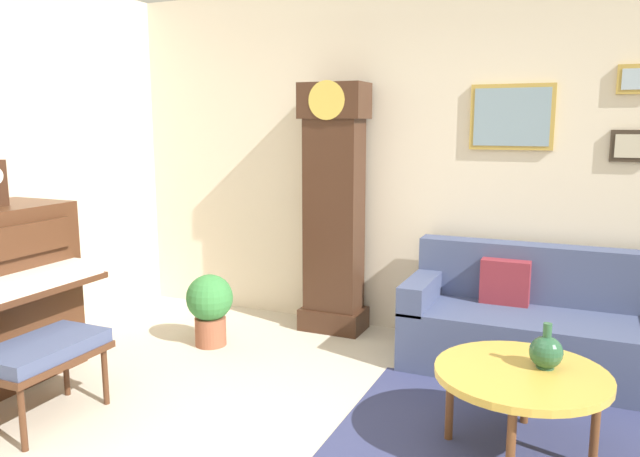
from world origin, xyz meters
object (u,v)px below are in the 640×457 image
object	(u,v)px
grandfather_clock	(334,215)
piano_bench	(43,354)
potted_plant	(210,305)
couch	(546,327)
green_jug	(546,352)
coffee_table	(521,377)

from	to	relation	value
grandfather_clock	piano_bench	bearing A→B (deg)	-112.80
piano_bench	potted_plant	world-z (taller)	potted_plant
grandfather_clock	potted_plant	bearing A→B (deg)	-134.89
couch	green_jug	size ratio (longest dim) A/B	7.92
piano_bench	green_jug	world-z (taller)	green_jug
grandfather_clock	coffee_table	xyz separation A→B (m)	(1.63, -1.43, -0.54)
grandfather_clock	coffee_table	bearing A→B (deg)	-41.24
piano_bench	coffee_table	xyz separation A→B (m)	(2.54, 0.72, 0.02)
grandfather_clock	green_jug	world-z (taller)	grandfather_clock
grandfather_clock	green_jug	bearing A→B (deg)	-37.68
couch	piano_bench	bearing A→B (deg)	-142.91
green_jug	potted_plant	size ratio (longest dim) A/B	0.43
potted_plant	grandfather_clock	bearing A→B (deg)	45.11
piano_bench	potted_plant	distance (m)	1.43
green_jug	grandfather_clock	bearing A→B (deg)	142.32
green_jug	potted_plant	world-z (taller)	green_jug
piano_bench	green_jug	distance (m)	2.77
piano_bench	couch	distance (m)	3.24
couch	coffee_table	xyz separation A→B (m)	(-0.04, -1.23, 0.11)
grandfather_clock	potted_plant	xyz separation A→B (m)	(-0.73, -0.73, -0.64)
piano_bench	couch	world-z (taller)	couch
grandfather_clock	couch	bearing A→B (deg)	-6.83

